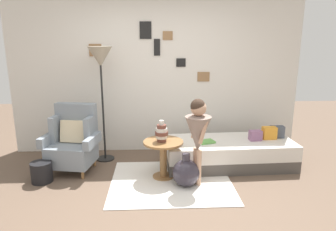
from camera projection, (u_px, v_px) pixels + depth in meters
The scene contains 15 objects.
ground_plane at pixel (159, 207), 3.53m from camera, with size 12.00×12.00×0.00m, color brown.
gallery_wall at pixel (156, 75), 5.10m from camera, with size 4.80×0.12×2.60m.
rug at pixel (171, 181), 4.15m from camera, with size 1.62×1.38×0.01m, color silver.
armchair at pixel (73, 141), 4.45m from camera, with size 0.83×0.68×0.97m.
daybed at pixel (229, 153), 4.65m from camera, with size 1.93×0.88×0.40m.
pillow_head at pixel (277, 132), 4.72m from camera, with size 0.20×0.12×0.18m, color #474C56.
pillow_mid at pixel (269, 133), 4.65m from camera, with size 0.21×0.12×0.19m, color orange.
pillow_back at pixel (255, 135), 4.59m from camera, with size 0.18×0.12×0.15m, color gray.
side_table at pixel (163, 152), 4.20m from camera, with size 0.55×0.55×0.53m.
vase_striped at pixel (162, 133), 4.12m from camera, with size 0.18×0.18×0.30m.
floor_lamp at pixel (100, 62), 4.56m from camera, with size 0.37×0.37×1.78m.
person_child at pixel (198, 131), 3.91m from camera, with size 0.34×0.34×1.16m.
book_on_daybed at pixel (207, 142), 4.50m from camera, with size 0.22×0.16×0.03m, color #62AA4E.
demijohn_near at pixel (186, 173), 4.00m from camera, with size 0.36×0.36×0.45m.
magazine_basket at pixel (42, 172), 4.12m from camera, with size 0.28×0.28×0.28m, color black.
Camera 1 is at (-0.05, -3.17, 1.88)m, focal length 32.62 mm.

